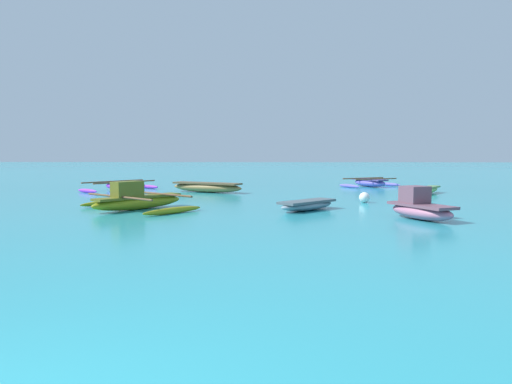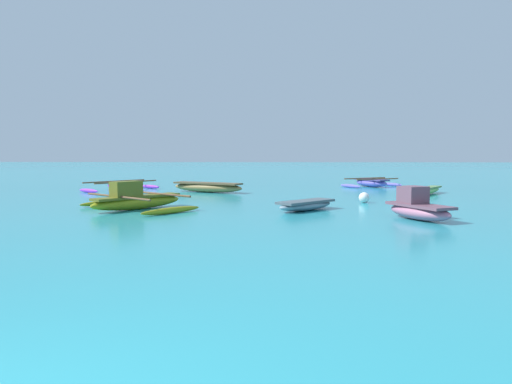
# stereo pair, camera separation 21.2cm
# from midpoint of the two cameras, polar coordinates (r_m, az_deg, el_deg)

# --- Properties ---
(moored_boat_0) EXTENTS (2.23, 2.30, 0.33)m
(moored_boat_0) POSITION_cam_midpoint_polar(r_m,az_deg,el_deg) (15.37, 6.64, -1.59)
(moored_boat_0) COLOR slate
(moored_boat_0) RESTS_ON ground_plane
(moored_boat_1) EXTENTS (3.72, 3.18, 0.51)m
(moored_boat_1) POSITION_cam_midpoint_polar(r_m,az_deg,el_deg) (27.47, 14.43, 1.13)
(moored_boat_1) COLOR #6359C4
(moored_boat_1) RESTS_ON ground_plane
(moored_boat_2) EXTENTS (2.82, 3.74, 0.34)m
(moored_boat_2) POSITION_cam_midpoint_polar(r_m,az_deg,el_deg) (22.50, 20.51, 0.13)
(moored_boat_2) COLOR #9AE472
(moored_boat_2) RESTS_ON ground_plane
(moored_boat_3) EXTENTS (4.45, 4.18, 0.97)m
(moored_boat_3) POSITION_cam_midpoint_polar(r_m,az_deg,el_deg) (16.05, -14.41, -0.98)
(moored_boat_3) COLOR olive
(moored_boat_3) RESTS_ON ground_plane
(moored_boat_4) EXTENTS (3.58, 4.16, 0.50)m
(moored_boat_4) POSITION_cam_midpoint_polar(r_m,az_deg,el_deg) (24.90, -16.28, 0.73)
(moored_boat_4) COLOR #9F34DE
(moored_boat_4) RESTS_ON ground_plane
(moored_boat_5) EXTENTS (1.71, 2.37, 0.95)m
(moored_boat_5) POSITION_cam_midpoint_polar(r_m,az_deg,el_deg) (13.92, 20.02, -1.89)
(moored_boat_5) COLOR #AA6783
(moored_boat_5) RESTS_ON ground_plane
(moored_boat_6) EXTENTS (3.94, 2.40, 0.49)m
(moored_boat_6) POSITION_cam_midpoint_polar(r_m,az_deg,el_deg) (22.82, -5.82, 0.65)
(moored_boat_6) COLOR olive
(moored_boat_6) RESTS_ON ground_plane
(mooring_buoy_0) EXTENTS (0.41, 0.41, 0.41)m
(mooring_buoy_0) POSITION_cam_midpoint_polar(r_m,az_deg,el_deg) (18.19, 13.69, -0.67)
(mooring_buoy_0) COLOR white
(mooring_buoy_0) RESTS_ON ground_plane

